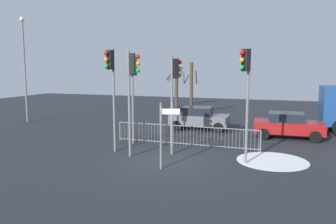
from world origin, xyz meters
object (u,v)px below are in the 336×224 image
at_px(traffic_light_rear_right, 111,77).
at_px(direction_sign_post, 163,132).
at_px(traffic_light_mid_left, 246,79).
at_px(street_lamp, 24,60).
at_px(traffic_light_foreground_left, 132,80).
at_px(traffic_light_mid_right, 175,83).
at_px(bare_tree_centre, 191,88).
at_px(car_grey_near, 199,118).
at_px(car_red_mid, 288,125).
at_px(traffic_light_foreground_right, 133,80).
at_px(bare_tree_right, 176,85).

xyz_separation_m(traffic_light_rear_right, direction_sign_post, (3.21, -1.79, -2.10)).
relative_size(traffic_light_mid_left, traffic_light_rear_right, 0.99).
bearing_deg(street_lamp, traffic_light_foreground_left, -28.69).
distance_m(traffic_light_mid_right, traffic_light_foreground_left, 1.97).
bearing_deg(bare_tree_centre, traffic_light_rear_right, -91.91).
height_order(car_grey_near, car_red_mid, same).
height_order(street_lamp, bare_tree_centre, street_lamp).
distance_m(direction_sign_post, car_grey_near, 8.93).
height_order(traffic_light_mid_left, direction_sign_post, traffic_light_mid_left).
bearing_deg(traffic_light_mid_right, car_grey_near, 136.53).
xyz_separation_m(traffic_light_rear_right, street_lamp, (-10.29, 5.87, 0.99)).
height_order(traffic_light_foreground_right, car_red_mid, traffic_light_foreground_right).
bearing_deg(car_grey_near, traffic_light_foreground_right, -116.02).
xyz_separation_m(traffic_light_mid_right, car_grey_near, (-0.40, 6.48, -2.56)).
height_order(traffic_light_foreground_right, bare_tree_centre, traffic_light_foreground_right).
relative_size(traffic_light_mid_right, car_grey_near, 1.18).
bearing_deg(traffic_light_foreground_right, car_red_mid, 165.95).
bearing_deg(direction_sign_post, car_grey_near, 78.06).
xyz_separation_m(traffic_light_foreground_right, bare_tree_centre, (0.17, 11.02, -1.08)).
distance_m(traffic_light_mid_left, traffic_light_rear_right, 6.19).
height_order(traffic_light_mid_right, bare_tree_centre, traffic_light_mid_right).
bearing_deg(street_lamp, bare_tree_centre, 33.37).
relative_size(traffic_light_mid_right, car_red_mid, 1.18).
height_order(direction_sign_post, bare_tree_centre, bare_tree_centre).
bearing_deg(traffic_light_foreground_left, street_lamp, -130.94).
bearing_deg(traffic_light_mid_right, traffic_light_foreground_right, -162.90).
relative_size(traffic_light_rear_right, direction_sign_post, 1.85).
bearing_deg(street_lamp, car_grey_near, 5.40).
xyz_separation_m(car_grey_near, car_red_mid, (5.48, -1.03, 0.00)).
relative_size(direction_sign_post, car_red_mid, 0.70).
relative_size(traffic_light_rear_right, car_grey_near, 1.28).
relative_size(direction_sign_post, street_lamp, 0.35).
distance_m(direction_sign_post, street_lamp, 15.82).
relative_size(traffic_light_rear_right, bare_tree_right, 0.98).
bearing_deg(traffic_light_foreground_left, bare_tree_centre, 171.40).
bearing_deg(traffic_light_mid_left, car_grey_near, -25.78).
bearing_deg(traffic_light_mid_right, bare_tree_right, 150.32).
bearing_deg(traffic_light_foreground_left, car_red_mid, 121.82).
bearing_deg(traffic_light_rear_right, traffic_light_foreground_left, -178.10).
bearing_deg(traffic_light_mid_left, street_lamp, 17.31).
bearing_deg(traffic_light_foreground_right, street_lamp, -62.80).
height_order(traffic_light_foreground_right, bare_tree_right, bare_tree_right).
bearing_deg(bare_tree_right, bare_tree_centre, -59.58).
bearing_deg(bare_tree_centre, car_grey_near, -70.19).
height_order(traffic_light_mid_left, traffic_light_foreground_left, traffic_light_mid_left).
bearing_deg(bare_tree_centre, street_lamp, -146.63).
relative_size(traffic_light_foreground_right, bare_tree_centre, 1.04).
distance_m(traffic_light_foreground_right, car_red_mid, 9.18).
xyz_separation_m(traffic_light_foreground_left, bare_tree_right, (-3.70, 18.23, -1.19)).
relative_size(traffic_light_mid_left, street_lamp, 0.64).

